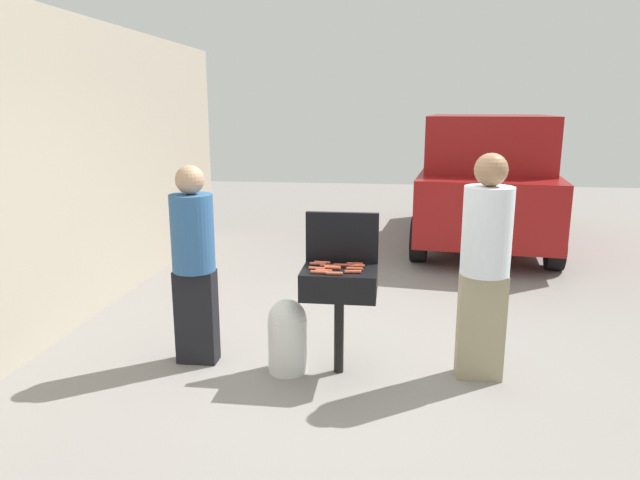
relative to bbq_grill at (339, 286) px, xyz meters
name	(u,v)px	position (x,y,z in m)	size (l,w,h in m)	color
ground_plane	(355,366)	(0.13, 0.12, -0.74)	(24.00, 24.00, 0.00)	gray
house_wall_side	(76,170)	(-2.80, 1.12, 0.77)	(0.24, 8.00, 3.03)	#B2A893
bbq_grill	(339,286)	(0.00, 0.00, 0.00)	(0.60, 0.44, 0.88)	black
grill_lid_open	(342,237)	(0.00, 0.22, 0.35)	(0.60, 0.05, 0.42)	black
hot_dog_0	(328,266)	(-0.10, 0.04, 0.15)	(0.03, 0.03, 0.13)	#AD4228
hot_dog_1	(353,272)	(0.11, -0.10, 0.15)	(0.03, 0.03, 0.13)	#B74C33
hot_dog_2	(355,269)	(0.12, -0.02, 0.15)	(0.03, 0.03, 0.13)	#B74C33
hot_dog_3	(334,273)	(-0.02, -0.16, 0.15)	(0.03, 0.03, 0.13)	#C6593D
hot_dog_4	(332,267)	(-0.06, 0.01, 0.15)	(0.03, 0.03, 0.13)	#C6593D
hot_dog_5	(319,272)	(-0.15, -0.15, 0.15)	(0.03, 0.03, 0.13)	#C6593D
hot_dog_6	(357,266)	(0.13, 0.07, 0.15)	(0.03, 0.03, 0.13)	#AD4228
hot_dog_7	(318,264)	(-0.19, 0.10, 0.15)	(0.03, 0.03, 0.13)	#C6593D
hot_dog_8	(333,268)	(-0.05, -0.02, 0.15)	(0.03, 0.03, 0.13)	#AD4228
hot_dog_9	(324,271)	(-0.11, -0.10, 0.15)	(0.03, 0.03, 0.13)	#C6593D
hot_dog_10	(341,265)	(0.01, 0.08, 0.15)	(0.03, 0.03, 0.13)	#AD4228
hot_dog_11	(317,268)	(-0.18, -0.04, 0.15)	(0.03, 0.03, 0.13)	#C6593D
hot_dog_12	(355,264)	(0.11, 0.13, 0.15)	(0.03, 0.03, 0.13)	#AD4228
hot_dog_13	(322,263)	(-0.15, 0.14, 0.15)	(0.03, 0.03, 0.13)	#C6593D
propane_tank	(287,334)	(-0.42, -0.04, -0.42)	(0.32, 0.32, 0.62)	silver
person_left	(194,258)	(-1.22, 0.06, 0.17)	(0.35, 0.35, 1.69)	black
person_right	(485,260)	(1.13, 0.06, 0.24)	(0.38, 0.38, 1.81)	gray
parked_minivan	(486,179)	(1.87, 5.02, 0.28)	(2.46, 4.60, 2.02)	maroon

